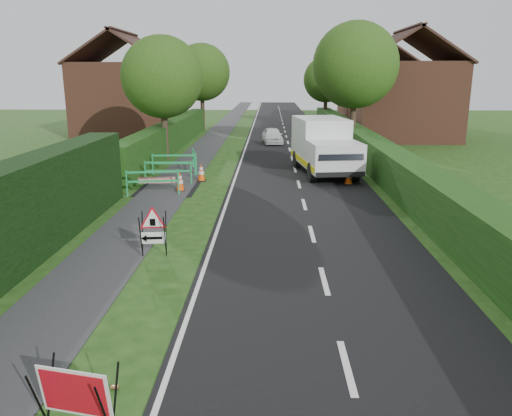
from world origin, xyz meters
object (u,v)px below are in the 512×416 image
object	(u,v)px
triangle_sign	(152,228)
works_van	(324,145)
red_rect_sign	(75,394)
hatchback_car	(272,136)

from	to	relation	value
triangle_sign	works_van	distance (m)	12.91
triangle_sign	works_van	xyz separation A→B (m)	(5.59, 11.62, 0.58)
red_rect_sign	triangle_sign	xyz separation A→B (m)	(-0.47, 6.51, 0.29)
works_van	hatchback_car	bearing A→B (deg)	94.58
red_rect_sign	hatchback_car	distance (m)	29.12
triangle_sign	red_rect_sign	bearing A→B (deg)	-91.93
red_rect_sign	works_van	xyz separation A→B (m)	(5.12, 18.13, 0.87)
red_rect_sign	triangle_sign	world-z (taller)	triangle_sign
red_rect_sign	works_van	distance (m)	18.86
triangle_sign	hatchback_car	xyz separation A→B (m)	(3.19, 22.49, -0.24)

